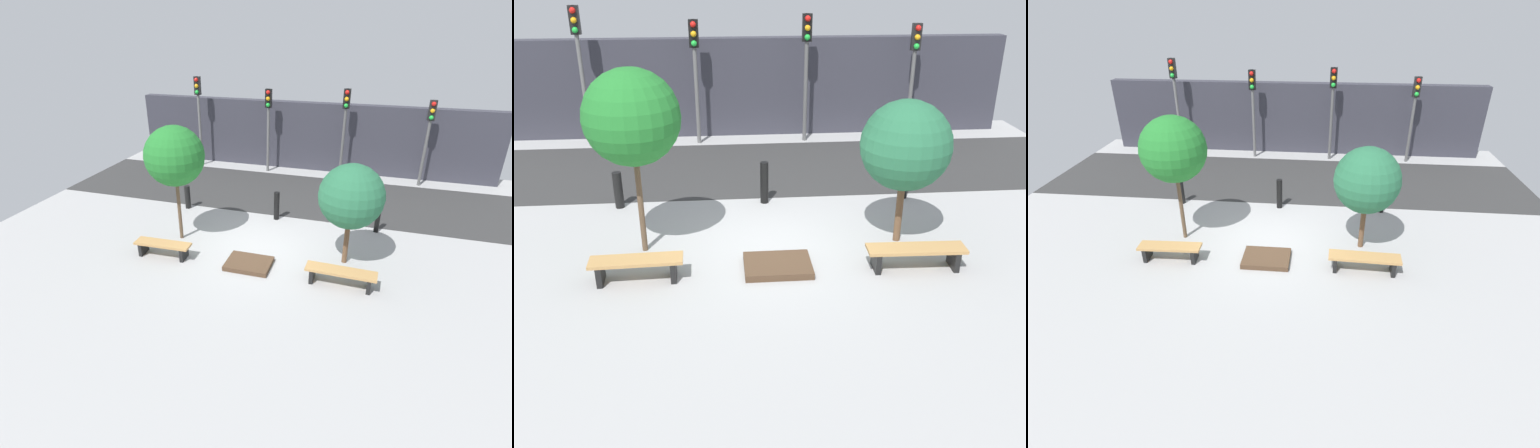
{
  "view_description": "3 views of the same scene",
  "coord_description": "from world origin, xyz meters",
  "views": [
    {
      "loc": [
        2.92,
        -9.91,
        6.0
      ],
      "look_at": [
        0.05,
        -0.32,
        1.05
      ],
      "focal_mm": 28.0,
      "sensor_mm": 36.0,
      "label": 1
    },
    {
      "loc": [
        -0.94,
        -10.06,
        5.26
      ],
      "look_at": [
        -0.11,
        -0.44,
        0.72
      ],
      "focal_mm": 40.0,
      "sensor_mm": 36.0,
      "label": 2
    },
    {
      "loc": [
        1.35,
        -9.59,
        6.04
      ],
      "look_at": [
        0.44,
        -0.61,
        0.99
      ],
      "focal_mm": 28.0,
      "sensor_mm": 36.0,
      "label": 3
    }
  ],
  "objects": [
    {
      "name": "bench_left",
      "position": [
        -2.54,
        -1.07,
        0.31
      ],
      "size": [
        1.66,
        0.5,
        0.44
      ],
      "rotation": [
        0.0,
        0.0,
        0.03
      ],
      "color": "black",
      "rests_on": "ground"
    },
    {
      "name": "planter_bed",
      "position": [
        0.0,
        -0.87,
        0.07
      ],
      "size": [
        1.24,
        0.95,
        0.13
      ],
      "primitive_type": "cube",
      "color": "#4B3624",
      "rests_on": "ground"
    },
    {
      "name": "tree_behind_left_bench",
      "position": [
        -2.54,
        0.1,
        2.66
      ],
      "size": [
        1.76,
        1.76,
        3.54
      ],
      "color": "brown",
      "rests_on": "ground"
    },
    {
      "name": "traffic_light_east",
      "position": [
        4.94,
        7.21,
        2.41
      ],
      "size": [
        0.28,
        0.27,
        3.48
      ],
      "color": "#575757",
      "rests_on": "ground"
    },
    {
      "name": "traffic_light_mid_west",
      "position": [
        -1.65,
        7.21,
        2.52
      ],
      "size": [
        0.28,
        0.27,
        3.64
      ],
      "color": "#5E5E5E",
      "rests_on": "ground"
    },
    {
      "name": "traffic_light_west",
      "position": [
        -4.94,
        7.21,
        2.77
      ],
      "size": [
        0.28,
        0.27,
        4.04
      ],
      "color": "slate",
      "rests_on": "ground"
    },
    {
      "name": "ground_plane",
      "position": [
        0.0,
        0.0,
        0.0
      ],
      "size": [
        18.0,
        18.0,
        0.0
      ],
      "primitive_type": "plane",
      "color": "#A0A0A0"
    },
    {
      "name": "bollard_center",
      "position": [
        3.35,
        2.3,
        0.49
      ],
      "size": [
        0.16,
        0.16,
        0.99
      ],
      "primitive_type": "cylinder",
      "color": "black",
      "rests_on": "ground"
    },
    {
      "name": "bollard_far_left",
      "position": [
        -3.35,
        2.3,
        0.43
      ],
      "size": [
        0.21,
        0.21,
        0.85
      ],
      "primitive_type": "cylinder",
      "color": "black",
      "rests_on": "ground"
    },
    {
      "name": "bench_right",
      "position": [
        2.54,
        -1.07,
        0.32
      ],
      "size": [
        1.83,
        0.52,
        0.44
      ],
      "rotation": [
        0.0,
        0.0,
        -0.03
      ],
      "color": "black",
      "rests_on": "ground"
    },
    {
      "name": "road_strip",
      "position": [
        0.0,
        4.74,
        0.01
      ],
      "size": [
        18.0,
        4.37,
        0.01
      ],
      "primitive_type": "cube",
      "color": "#323232",
      "rests_on": "ground"
    },
    {
      "name": "tree_behind_right_bench",
      "position": [
        2.54,
        0.1,
        2.0
      ],
      "size": [
        1.75,
        1.75,
        2.88
      ],
      "color": "brown",
      "rests_on": "ground"
    },
    {
      "name": "traffic_light_mid_east",
      "position": [
        1.65,
        7.21,
        2.6
      ],
      "size": [
        0.28,
        0.27,
        3.78
      ],
      "color": "#545454",
      "rests_on": "ground"
    },
    {
      "name": "building_facade",
      "position": [
        0.0,
        8.19,
        1.51
      ],
      "size": [
        16.2,
        0.5,
        3.02
      ],
      "primitive_type": "cube",
      "color": "#33333D",
      "rests_on": "ground"
    },
    {
      "name": "bollard_left",
      "position": [
        0.0,
        2.3,
        0.5
      ],
      "size": [
        0.19,
        0.19,
        0.99
      ],
      "primitive_type": "cylinder",
      "color": "black",
      "rests_on": "ground"
    }
  ]
}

